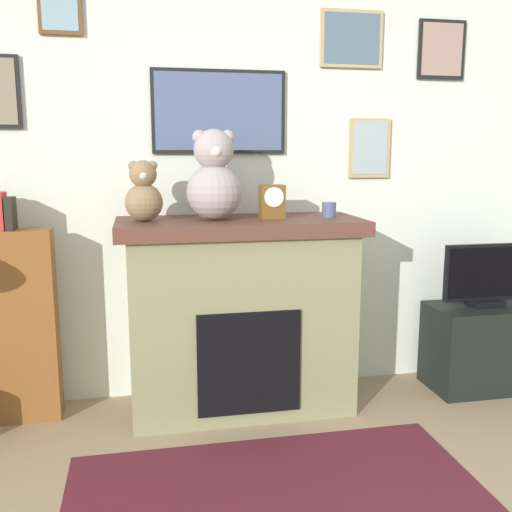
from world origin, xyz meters
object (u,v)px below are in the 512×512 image
object	(u,v)px
tv_stand	(482,347)
mantel_clock	(272,202)
teddy_bear_cream	(144,194)
candle_jar	(329,210)
television	(487,276)
teddy_bear_grey	(214,179)
fireplace	(240,314)
bookshelf	(11,319)

from	to	relation	value
tv_stand	mantel_clock	distance (m)	1.65
teddy_bear_cream	candle_jar	bearing A→B (deg)	0.02
television	mantel_clock	bearing A→B (deg)	179.76
television	teddy_bear_grey	bearing A→B (deg)	179.78
candle_jar	fireplace	bearing A→B (deg)	178.03
bookshelf	teddy_bear_cream	distance (m)	1.00
tv_stand	teddy_bear_grey	xyz separation A→B (m)	(-1.69, 0.00, 1.06)
bookshelf	teddy_bear_grey	size ratio (longest dim) A/B	2.62
mantel_clock	fireplace	bearing A→B (deg)	173.94
fireplace	mantel_clock	bearing A→B (deg)	-6.06
fireplace	teddy_bear_cream	size ratio (longest dim) A/B	4.18
television	fireplace	bearing A→B (deg)	179.08
teddy_bear_cream	teddy_bear_grey	world-z (taller)	teddy_bear_grey
television	teddy_bear_grey	distance (m)	1.79
bookshelf	candle_jar	xyz separation A→B (m)	(1.77, -0.09, 0.57)
mantel_clock	teddy_bear_cream	size ratio (longest dim) A/B	0.57
bookshelf	television	xyz separation A→B (m)	(2.80, -0.10, 0.14)
mantel_clock	bookshelf	bearing A→B (deg)	176.18
bookshelf	television	bearing A→B (deg)	-2.08
fireplace	teddy_bear_grey	size ratio (longest dim) A/B	2.78
fireplace	mantel_clock	size ratio (longest dim) A/B	7.28
fireplace	candle_jar	distance (m)	0.78
bookshelf	teddy_bear_grey	xyz separation A→B (m)	(1.11, -0.10, 0.75)
mantel_clock	teddy_bear_grey	xyz separation A→B (m)	(-0.32, 0.00, 0.13)
tv_stand	teddy_bear_cream	xyz separation A→B (m)	(-2.06, 0.01, 0.99)
fireplace	candle_jar	bearing A→B (deg)	-1.97
fireplace	television	world-z (taller)	fireplace
candle_jar	bookshelf	bearing A→B (deg)	176.94
teddy_bear_cream	teddy_bear_grey	xyz separation A→B (m)	(0.38, -0.00, 0.07)
television	teddy_bear_cream	xyz separation A→B (m)	(-2.06, 0.01, 0.54)
fireplace	bookshelf	xyz separation A→B (m)	(-1.25, 0.08, 0.02)
mantel_clock	tv_stand	bearing A→B (deg)	-0.18
mantel_clock	teddy_bear_grey	distance (m)	0.35
candle_jar	tv_stand	bearing A→B (deg)	-0.31
fireplace	mantel_clock	world-z (taller)	mantel_clock
fireplace	television	size ratio (longest dim) A/B	2.40
tv_stand	teddy_bear_grey	distance (m)	1.99
tv_stand	teddy_bear_grey	world-z (taller)	teddy_bear_grey
fireplace	candle_jar	xyz separation A→B (m)	(0.51, -0.02, 0.59)
teddy_bear_cream	teddy_bear_grey	distance (m)	0.39
fireplace	teddy_bear_cream	distance (m)	0.87
bookshelf	teddy_bear_cream	size ratio (longest dim) A/B	3.95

